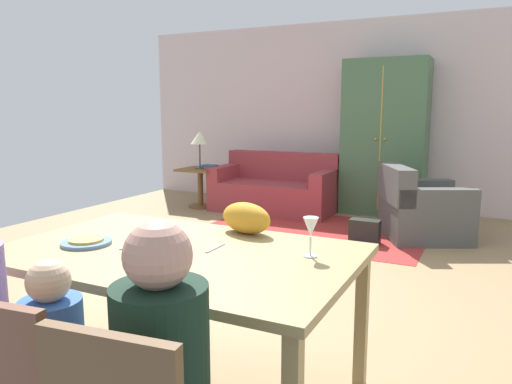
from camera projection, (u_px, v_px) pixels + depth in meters
The scene contains 20 objects.
ground_plane at pixel (284, 272), 4.36m from camera, with size 7.48×6.47×0.02m, color #937651.
back_wall at pixel (373, 115), 7.04m from camera, with size 7.48×0.10×2.70m, color beige.
dining_table at pixel (178, 263), 2.37m from camera, with size 1.71×1.08×0.76m.
plate_near_man at pixel (86, 243), 2.45m from camera, with size 0.25×0.25×0.02m, color #587BA8.
pizza_near_man at pixel (86, 240), 2.45m from camera, with size 0.17×0.17×0.01m, color gold.
plate_near_child at pixel (154, 258), 2.19m from camera, with size 0.25×0.25×0.02m, color teal.
pizza_near_child at pixel (154, 255), 2.19m from camera, with size 0.17×0.17×0.01m, color gold.
wine_glass at pixel (311, 229), 2.23m from camera, with size 0.07×0.07×0.19m.
fork at pixel (129, 245), 2.42m from camera, with size 0.02×0.15×0.01m, color silver.
knife at pixel (215, 248), 2.38m from camera, with size 0.01×0.17×0.01m, color silver.
cat at pixel (246, 218), 2.66m from camera, with size 0.32×0.16×0.17m, color orange.
area_rug at pixel (314, 230), 5.84m from camera, with size 2.60×1.80×0.01m, color #9F2C29.
couch at pixel (275, 190), 6.94m from camera, with size 1.71×0.86×0.82m.
armchair at pixel (420, 210), 5.44m from camera, with size 1.15×1.14×0.82m.
armoire at pixel (385, 138), 6.63m from camera, with size 1.10×0.59×2.10m.
side_table at pixel (200, 182), 7.17m from camera, with size 0.56×0.56×0.58m.
table_lamp at pixel (199, 139), 7.07m from camera, with size 0.26×0.26×0.54m.
book_lower at pixel (212, 168), 7.05m from camera, with size 0.22×0.16×0.03m, color #9B3939.
book_upper at pixel (210, 166), 7.11m from camera, with size 0.22×0.16×0.03m, color #2E5586.
handbag at pixel (365, 231), 5.26m from camera, with size 0.32×0.16×0.26m, color black.
Camera 1 is at (1.61, -3.23, 1.43)m, focal length 34.12 mm.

